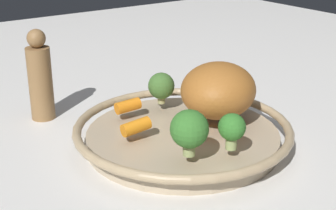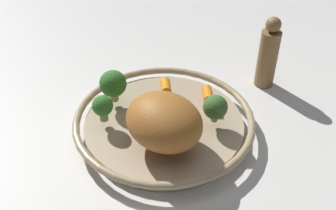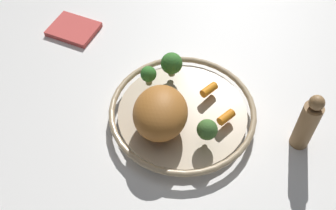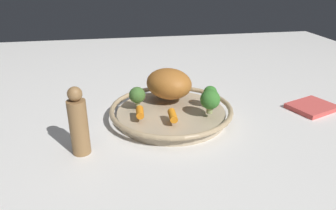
{
  "view_description": "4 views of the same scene",
  "coord_description": "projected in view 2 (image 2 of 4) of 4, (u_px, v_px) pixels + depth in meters",
  "views": [
    {
      "loc": [
        0.43,
        0.56,
        0.34
      ],
      "look_at": [
        0.02,
        -0.01,
        0.07
      ],
      "focal_mm": 53.08,
      "sensor_mm": 36.0,
      "label": 1
    },
    {
      "loc": [
        -0.58,
        0.05,
        0.52
      ],
      "look_at": [
        -0.01,
        -0.01,
        0.07
      ],
      "focal_mm": 43.37,
      "sensor_mm": 36.0,
      "label": 2
    },
    {
      "loc": [
        -0.43,
        -0.37,
        0.78
      ],
      "look_at": [
        -0.03,
        0.02,
        0.06
      ],
      "focal_mm": 43.34,
      "sensor_mm": 36.0,
      "label": 3
    },
    {
      "loc": [
        0.78,
        -0.15,
        0.4
      ],
      "look_at": [
        0.03,
        -0.01,
        0.06
      ],
      "focal_mm": 33.65,
      "sensor_mm": 36.0,
      "label": 4
    }
  ],
  "objects": [
    {
      "name": "broccoli_floret_large",
      "position": [
        103.0,
        105.0,
        0.73
      ],
      "size": [
        0.04,
        0.04,
        0.05
      ],
      "color": "#97A966",
      "rests_on": "serving_bowl"
    },
    {
      "name": "pepper_mill",
      "position": [
        268.0,
        55.0,
        0.86
      ],
      "size": [
        0.04,
        0.04,
        0.16
      ],
      "color": "olive",
      "rests_on": "ground_plane"
    },
    {
      "name": "serving_bowl",
      "position": [
        164.0,
        123.0,
        0.77
      ],
      "size": [
        0.34,
        0.34,
        0.04
      ],
      "color": "tan",
      "rests_on": "ground_plane"
    },
    {
      "name": "roast_chicken_piece",
      "position": [
        164.0,
        121.0,
        0.68
      ],
      "size": [
        0.18,
        0.18,
        0.09
      ],
      "primitive_type": "ellipsoid",
      "rotation": [
        0.0,
        0.0,
        0.67
      ],
      "color": "#A96529",
      "rests_on": "serving_bowl"
    },
    {
      "name": "broccoli_floret_edge",
      "position": [
        215.0,
        107.0,
        0.73
      ],
      "size": [
        0.05,
        0.05,
        0.05
      ],
      "color": "tan",
      "rests_on": "serving_bowl"
    },
    {
      "name": "baby_carrot_left",
      "position": [
        208.0,
        94.0,
        0.79
      ],
      "size": [
        0.04,
        0.02,
        0.02
      ],
      "primitive_type": "cylinder",
      "rotation": [
        1.51,
        0.0,
        4.65
      ],
      "color": "orange",
      "rests_on": "serving_bowl"
    },
    {
      "name": "broccoli_floret_mid",
      "position": [
        113.0,
        84.0,
        0.77
      ],
      "size": [
        0.05,
        0.05,
        0.06
      ],
      "color": "#99A766",
      "rests_on": "serving_bowl"
    },
    {
      "name": "baby_carrot_back",
      "position": [
        166.0,
        87.0,
        0.81
      ],
      "size": [
        0.05,
        0.02,
        0.02
      ],
      "primitive_type": "cylinder",
      "rotation": [
        1.48,
        0.0,
        4.69
      ],
      "color": "orange",
      "rests_on": "serving_bowl"
    },
    {
      "name": "ground_plane",
      "position": [
        164.0,
        131.0,
        0.78
      ],
      "size": [
        2.22,
        2.22,
        0.0
      ],
      "primitive_type": "plane",
      "color": "silver"
    }
  ]
}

